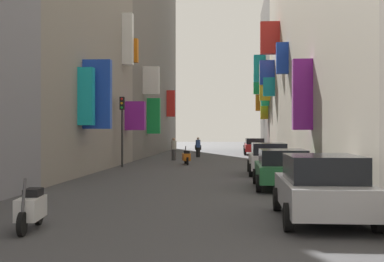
{
  "coord_description": "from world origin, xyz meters",
  "views": [
    {
      "loc": [
        1.9,
        -2.68,
        2.07
      ],
      "look_at": [
        0.2,
        18.84,
        2.08
      ],
      "focal_mm": 49.78,
      "sensor_mm": 36.0,
      "label": 1
    }
  ],
  "objects_px": {
    "scooter_orange": "(186,157)",
    "pedestrian_crossing": "(174,149)",
    "parked_car_black": "(253,144)",
    "scooter_red": "(259,152)",
    "parked_car_red": "(255,146)",
    "scooter_black": "(198,148)",
    "parked_car_white": "(268,158)",
    "parked_car_green": "(282,168)",
    "pedestrian_near_left": "(198,147)",
    "traffic_light_near_corner": "(122,119)",
    "parked_car_silver": "(322,187)",
    "scooter_white": "(31,208)"
  },
  "relations": [
    {
      "from": "scooter_orange",
      "to": "pedestrian_crossing",
      "type": "relative_size",
      "value": 1.18
    },
    {
      "from": "parked_car_black",
      "to": "scooter_red",
      "type": "relative_size",
      "value": 2.07
    },
    {
      "from": "parked_car_red",
      "to": "scooter_black",
      "type": "bearing_deg",
      "value": 137.07
    },
    {
      "from": "parked_car_red",
      "to": "scooter_orange",
      "type": "relative_size",
      "value": 2.12
    },
    {
      "from": "scooter_red",
      "to": "scooter_black",
      "type": "relative_size",
      "value": 1.07
    },
    {
      "from": "parked_car_white",
      "to": "pedestrian_crossing",
      "type": "relative_size",
      "value": 2.81
    },
    {
      "from": "parked_car_white",
      "to": "scooter_black",
      "type": "bearing_deg",
      "value": 101.14
    },
    {
      "from": "parked_car_green",
      "to": "parked_car_red",
      "type": "bearing_deg",
      "value": 89.82
    },
    {
      "from": "parked_car_red",
      "to": "pedestrian_near_left",
      "type": "relative_size",
      "value": 2.54
    },
    {
      "from": "pedestrian_crossing",
      "to": "traffic_light_near_corner",
      "type": "relative_size",
      "value": 0.4
    },
    {
      "from": "parked_car_silver",
      "to": "parked_car_green",
      "type": "relative_size",
      "value": 1.03
    },
    {
      "from": "parked_car_red",
      "to": "scooter_red",
      "type": "height_order",
      "value": "parked_car_red"
    },
    {
      "from": "scooter_red",
      "to": "pedestrian_near_left",
      "type": "xyz_separation_m",
      "value": [
        -4.84,
        0.17,
        0.32
      ]
    },
    {
      "from": "parked_car_green",
      "to": "scooter_white",
      "type": "height_order",
      "value": "parked_car_green"
    },
    {
      "from": "parked_car_silver",
      "to": "scooter_orange",
      "type": "distance_m",
      "value": 21.1
    },
    {
      "from": "parked_car_white",
      "to": "pedestrian_near_left",
      "type": "height_order",
      "value": "pedestrian_near_left"
    },
    {
      "from": "parked_car_red",
      "to": "scooter_red",
      "type": "relative_size",
      "value": 2.1
    },
    {
      "from": "parked_car_black",
      "to": "scooter_black",
      "type": "bearing_deg",
      "value": -145.9
    },
    {
      "from": "parked_car_green",
      "to": "traffic_light_near_corner",
      "type": "distance_m",
      "value": 13.72
    },
    {
      "from": "scooter_white",
      "to": "traffic_light_near_corner",
      "type": "height_order",
      "value": "traffic_light_near_corner"
    },
    {
      "from": "parked_car_red",
      "to": "scooter_orange",
      "type": "bearing_deg",
      "value": -108.84
    },
    {
      "from": "scooter_black",
      "to": "pedestrian_crossing",
      "type": "xyz_separation_m",
      "value": [
        -0.74,
        -14.48,
        0.33
      ]
    },
    {
      "from": "pedestrian_near_left",
      "to": "parked_car_green",
      "type": "bearing_deg",
      "value": -78.57
    },
    {
      "from": "pedestrian_near_left",
      "to": "scooter_black",
      "type": "bearing_deg",
      "value": 93.9
    },
    {
      "from": "parked_car_green",
      "to": "traffic_light_near_corner",
      "type": "xyz_separation_m",
      "value": [
        -8.19,
        10.82,
        2.03
      ]
    },
    {
      "from": "scooter_red",
      "to": "parked_car_red",
      "type": "bearing_deg",
      "value": 91.92
    },
    {
      "from": "parked_car_white",
      "to": "traffic_light_near_corner",
      "type": "relative_size",
      "value": 1.11
    },
    {
      "from": "pedestrian_crossing",
      "to": "traffic_light_near_corner",
      "type": "distance_m",
      "value": 7.75
    },
    {
      "from": "scooter_black",
      "to": "pedestrian_crossing",
      "type": "bearing_deg",
      "value": -92.93
    },
    {
      "from": "scooter_red",
      "to": "scooter_orange",
      "type": "distance_m",
      "value": 10.33
    },
    {
      "from": "parked_car_red",
      "to": "parked_car_white",
      "type": "relative_size",
      "value": 0.89
    },
    {
      "from": "parked_car_white",
      "to": "scooter_black",
      "type": "height_order",
      "value": "parked_car_white"
    },
    {
      "from": "scooter_black",
      "to": "scooter_white",
      "type": "height_order",
      "value": "same"
    },
    {
      "from": "scooter_orange",
      "to": "traffic_light_near_corner",
      "type": "bearing_deg",
      "value": -142.71
    },
    {
      "from": "scooter_black",
      "to": "pedestrian_crossing",
      "type": "relative_size",
      "value": 1.12
    },
    {
      "from": "parked_car_green",
      "to": "scooter_white",
      "type": "bearing_deg",
      "value": -124.64
    },
    {
      "from": "parked_car_silver",
      "to": "parked_car_red",
      "type": "bearing_deg",
      "value": 90.31
    },
    {
      "from": "parked_car_white",
      "to": "scooter_black",
      "type": "distance_m",
      "value": 26.72
    },
    {
      "from": "parked_car_silver",
      "to": "scooter_orange",
      "type": "height_order",
      "value": "parked_car_silver"
    },
    {
      "from": "scooter_red",
      "to": "pedestrian_crossing",
      "type": "distance_m",
      "value": 7.74
    },
    {
      "from": "scooter_white",
      "to": "scooter_orange",
      "type": "relative_size",
      "value": 0.94
    },
    {
      "from": "parked_car_green",
      "to": "scooter_orange",
      "type": "distance_m",
      "value": 14.28
    },
    {
      "from": "traffic_light_near_corner",
      "to": "parked_car_silver",
      "type": "bearing_deg",
      "value": -64.63
    },
    {
      "from": "pedestrian_near_left",
      "to": "traffic_light_near_corner",
      "type": "distance_m",
      "value": 12.58
    },
    {
      "from": "parked_car_red",
      "to": "traffic_light_near_corner",
      "type": "relative_size",
      "value": 0.99
    },
    {
      "from": "scooter_black",
      "to": "parked_car_red",
      "type": "bearing_deg",
      "value": -42.93
    },
    {
      "from": "pedestrian_crossing",
      "to": "pedestrian_near_left",
      "type": "distance_m",
      "value": 4.92
    },
    {
      "from": "parked_car_silver",
      "to": "scooter_black",
      "type": "xyz_separation_m",
      "value": [
        -5.53,
        39.49,
        -0.33
      ]
    },
    {
      "from": "pedestrian_crossing",
      "to": "traffic_light_near_corner",
      "type": "xyz_separation_m",
      "value": [
        -2.19,
        -7.17,
        1.98
      ]
    },
    {
      "from": "parked_car_white",
      "to": "pedestrian_crossing",
      "type": "bearing_deg",
      "value": 116.7
    }
  ]
}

